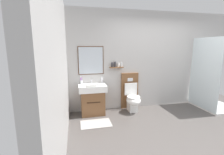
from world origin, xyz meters
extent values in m
cube|color=#4C4744|center=(0.00, 0.00, -0.05)|extent=(6.04, 4.63, 0.10)
cube|color=#B7B5B2|center=(0.00, 1.66, 1.33)|extent=(4.84, 0.12, 2.66)
cube|color=#4C301E|center=(-1.71, 1.59, 1.36)|extent=(0.66, 0.02, 0.73)
cube|color=silver|center=(-1.71, 1.58, 1.36)|extent=(0.62, 0.01, 0.69)
cube|color=brown|center=(-1.04, 1.52, 1.17)|extent=(0.36, 0.14, 0.02)
cylinder|color=#333338|center=(-1.16, 1.52, 1.25)|extent=(0.05, 0.05, 0.12)
cylinder|color=#333338|center=(-1.08, 1.52, 1.25)|extent=(0.06, 0.06, 0.14)
cylinder|color=white|center=(-0.99, 1.53, 1.24)|extent=(0.07, 0.07, 0.10)
cylinder|color=silver|center=(-0.91, 1.51, 1.24)|extent=(0.05, 0.05, 0.12)
cube|color=#B7B5B2|center=(-2.36, 0.00, 1.33)|extent=(0.12, 3.43, 2.66)
cube|color=#9E9993|center=(-1.71, 0.78, 0.01)|extent=(0.68, 0.44, 0.01)
cube|color=brown|center=(-1.71, 1.38, 0.30)|extent=(0.58, 0.48, 0.61)
cube|color=#342214|center=(-1.71, 1.14, 0.38)|extent=(0.32, 0.01, 0.02)
cube|color=white|center=(-1.71, 1.38, 0.69)|extent=(0.69, 0.51, 0.16)
cube|color=silver|center=(-1.71, 1.35, 0.75)|extent=(0.43, 0.28, 0.03)
cylinder|color=silver|center=(-1.71, 1.59, 0.82)|extent=(0.03, 0.03, 0.11)
cylinder|color=silver|center=(-1.71, 1.53, 0.87)|extent=(0.02, 0.11, 0.02)
cube|color=brown|center=(-0.65, 1.58, 0.50)|extent=(0.48, 0.10, 1.00)
cube|color=silver|center=(-0.65, 1.53, 0.82)|extent=(0.15, 0.01, 0.09)
cube|color=white|center=(-0.65, 1.32, 0.17)|extent=(0.22, 0.30, 0.34)
ellipsoid|color=white|center=(-0.65, 1.24, 0.32)|extent=(0.37, 0.46, 0.24)
torus|color=white|center=(-0.65, 1.24, 0.42)|extent=(0.35, 0.35, 0.04)
cube|color=white|center=(-0.65, 1.46, 0.57)|extent=(0.35, 0.03, 0.33)
cylinder|color=silver|center=(-1.97, 1.56, 0.81)|extent=(0.07, 0.07, 0.09)
cylinder|color=purple|center=(-1.96, 1.56, 0.87)|extent=(0.03, 0.02, 0.17)
cube|color=white|center=(-1.97, 1.56, 0.96)|extent=(0.01, 0.02, 0.03)
cylinder|color=white|center=(-1.97, 1.58, 0.87)|extent=(0.01, 0.01, 0.17)
cube|color=white|center=(-1.97, 1.57, 0.96)|extent=(0.01, 0.02, 0.03)
cylinder|color=purple|center=(-1.98, 1.55, 0.87)|extent=(0.02, 0.04, 0.17)
cube|color=white|center=(-1.99, 1.54, 0.95)|extent=(0.01, 0.02, 0.03)
cylinder|color=purple|center=(-1.97, 1.55, 0.86)|extent=(0.03, 0.02, 0.16)
cube|color=white|center=(-1.98, 1.54, 0.94)|extent=(0.02, 0.02, 0.03)
cylinder|color=white|center=(-1.43, 1.57, 0.83)|extent=(0.06, 0.06, 0.13)
cylinder|color=silver|center=(-1.43, 1.57, 0.92)|extent=(0.02, 0.02, 0.04)
cube|color=white|center=(-1.75, 1.23, 0.79)|extent=(0.22, 0.16, 0.04)
cube|color=white|center=(1.75, 1.03, 0.03)|extent=(0.95, 1.02, 0.05)
cube|color=silver|center=(1.28, 1.03, 1.00)|extent=(0.02, 1.02, 1.90)
camera|label=1|loc=(-2.11, -2.59, 1.69)|focal=25.88mm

